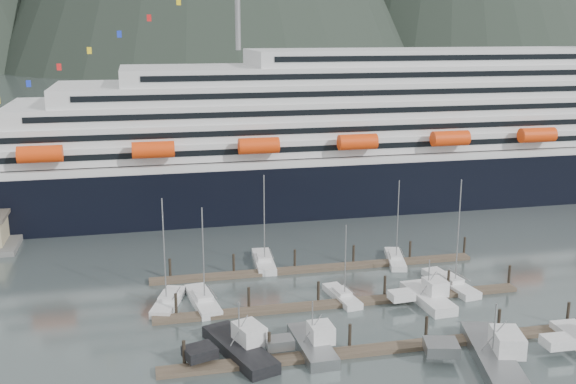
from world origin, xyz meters
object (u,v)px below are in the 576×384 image
object	(u,v)px
sailboat_a	(168,302)
sailboat_b	(203,301)
sailboat_e	(264,262)
trawler_e	(427,297)
sailboat_d	(450,283)
trawler_c	(491,354)
trawler_a	(238,347)
cruise_ship	(431,138)
sailboat_g	(395,259)
trawler_b	(311,344)
sailboat_c	(342,296)

from	to	relation	value
sailboat_a	sailboat_b	bearing A→B (deg)	-82.01
sailboat_e	trawler_e	xyz separation A→B (m)	(17.73, -18.75, 0.41)
sailboat_d	trawler_c	distance (m)	21.45
sailboat_a	sailboat_b	distance (m)	4.38
sailboat_a	trawler_a	bearing A→B (deg)	-139.03
cruise_ship	sailboat_b	distance (m)	71.95
sailboat_d	trawler_e	xyz separation A→B (m)	(-5.50, -4.53, 0.41)
sailboat_e	sailboat_g	xyz separation A→B (m)	(19.59, -3.22, -0.03)
sailboat_b	trawler_e	size ratio (longest dim) A/B	1.35
sailboat_d	trawler_e	bearing A→B (deg)	121.58
sailboat_g	sailboat_a	bearing A→B (deg)	118.83
sailboat_a	trawler_b	xyz separation A→B (m)	(14.55, -16.13, 0.40)
cruise_ship	trawler_e	bearing A→B (deg)	-114.38
sailboat_c	trawler_a	distance (m)	19.71
cruise_ship	trawler_e	world-z (taller)	cruise_ship
sailboat_c	trawler_c	xyz separation A→B (m)	(10.28, -19.72, 0.54)
trawler_b	sailboat_g	bearing A→B (deg)	-39.97
sailboat_b	sailboat_e	bearing A→B (deg)	-46.18
trawler_c	trawler_a	bearing A→B (deg)	88.16
cruise_ship	trawler_b	bearing A→B (deg)	-123.73
cruise_ship	sailboat_b	size ratio (longest dim) A/B	15.50
cruise_ship	sailboat_c	bearing A→B (deg)	-124.62
trawler_b	trawler_e	xyz separation A→B (m)	(17.89, 9.56, 0.00)
trawler_a	trawler_e	distance (m)	27.20
trawler_e	sailboat_c	bearing A→B (deg)	67.50
sailboat_a	sailboat_b	size ratio (longest dim) A/B	1.09
sailboat_d	trawler_b	bearing A→B (deg)	113.19
sailboat_d	sailboat_e	world-z (taller)	sailboat_d
sailboat_b	trawler_c	distance (m)	35.73
trawler_b	sailboat_c	bearing A→B (deg)	-31.90
trawler_a	trawler_c	world-z (taller)	trawler_c
sailboat_a	trawler_c	size ratio (longest dim) A/B	1.00
sailboat_c	trawler_c	bearing A→B (deg)	-159.91
sailboat_d	trawler_a	bearing A→B (deg)	104.97
cruise_ship	sailboat_d	world-z (taller)	cruise_ship
sailboat_b	trawler_b	distance (m)	18.51
trawler_b	sailboat_e	bearing A→B (deg)	-2.08
sailboat_e	trawler_a	bearing A→B (deg)	167.88
sailboat_a	sailboat_g	world-z (taller)	sailboat_a
sailboat_e	trawler_e	size ratio (longest dim) A/B	1.44
trawler_a	sailboat_a	bearing A→B (deg)	5.28
cruise_ship	sailboat_a	distance (m)	74.71
cruise_ship	trawler_b	size ratio (longest dim) A/B	21.22
sailboat_a	trawler_a	world-z (taller)	sailboat_a
sailboat_d	trawler_c	xyz separation A→B (m)	(-5.52, -20.72, 0.49)
sailboat_c	trawler_b	bearing A→B (deg)	142.41
trawler_a	trawler_c	size ratio (longest dim) A/B	0.86
trawler_b	trawler_e	size ratio (longest dim) A/B	0.99
sailboat_b	sailboat_d	world-z (taller)	sailboat_d
cruise_ship	sailboat_e	xyz separation A→B (m)	(-42.08, -34.95, -11.61)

